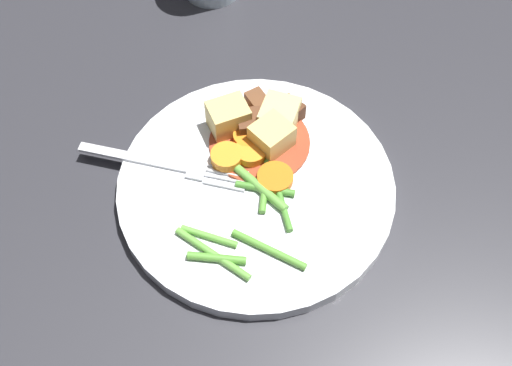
# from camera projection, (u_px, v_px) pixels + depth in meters

# --- Properties ---
(ground_plane) EXTENTS (3.00, 3.00, 0.00)m
(ground_plane) POSITION_uv_depth(u_px,v_px,m) (256.00, 191.00, 0.65)
(ground_plane) COLOR #2D2D33
(dinner_plate) EXTENTS (0.27, 0.27, 0.02)m
(dinner_plate) POSITION_uv_depth(u_px,v_px,m) (256.00, 187.00, 0.64)
(dinner_plate) COLOR white
(dinner_plate) RESTS_ON ground_plane
(stew_sauce) EXTENTS (0.10, 0.10, 0.00)m
(stew_sauce) POSITION_uv_depth(u_px,v_px,m) (260.00, 142.00, 0.66)
(stew_sauce) COLOR #93381E
(stew_sauce) RESTS_ON dinner_plate
(carrot_slice_0) EXTENTS (0.04, 0.04, 0.01)m
(carrot_slice_0) POSITION_uv_depth(u_px,v_px,m) (249.00, 138.00, 0.66)
(carrot_slice_0) COLOR orange
(carrot_slice_0) RESTS_ON dinner_plate
(carrot_slice_1) EXTENTS (0.04, 0.04, 0.01)m
(carrot_slice_1) POSITION_uv_depth(u_px,v_px,m) (227.00, 158.00, 0.64)
(carrot_slice_1) COLOR orange
(carrot_slice_1) RESTS_ON dinner_plate
(carrot_slice_2) EXTENTS (0.05, 0.05, 0.01)m
(carrot_slice_2) POSITION_uv_depth(u_px,v_px,m) (274.00, 174.00, 0.64)
(carrot_slice_2) COLOR orange
(carrot_slice_2) RESTS_ON dinner_plate
(carrot_slice_3) EXTENTS (0.04, 0.04, 0.01)m
(carrot_slice_3) POSITION_uv_depth(u_px,v_px,m) (248.00, 153.00, 0.65)
(carrot_slice_3) COLOR orange
(carrot_slice_3) RESTS_ON dinner_plate
(potato_chunk_0) EXTENTS (0.05, 0.05, 0.03)m
(potato_chunk_0) POSITION_uv_depth(u_px,v_px,m) (279.00, 116.00, 0.66)
(potato_chunk_0) COLOR #E5CC7A
(potato_chunk_0) RESTS_ON dinner_plate
(potato_chunk_1) EXTENTS (0.05, 0.05, 0.03)m
(potato_chunk_1) POSITION_uv_depth(u_px,v_px,m) (272.00, 137.00, 0.65)
(potato_chunk_1) COLOR #DBBC6B
(potato_chunk_1) RESTS_ON dinner_plate
(potato_chunk_2) EXTENTS (0.04, 0.05, 0.03)m
(potato_chunk_2) POSITION_uv_depth(u_px,v_px,m) (228.00, 118.00, 0.66)
(potato_chunk_2) COLOR #DBBC6B
(potato_chunk_2) RESTS_ON dinner_plate
(meat_chunk_0) EXTENTS (0.04, 0.04, 0.02)m
(meat_chunk_0) POSITION_uv_depth(u_px,v_px,m) (289.00, 112.00, 0.67)
(meat_chunk_0) COLOR #4C2B19
(meat_chunk_0) RESTS_ON dinner_plate
(meat_chunk_1) EXTENTS (0.03, 0.03, 0.02)m
(meat_chunk_1) POSITION_uv_depth(u_px,v_px,m) (252.00, 124.00, 0.66)
(meat_chunk_1) COLOR #56331E
(meat_chunk_1) RESTS_ON dinner_plate
(meat_chunk_2) EXTENTS (0.03, 0.03, 0.02)m
(meat_chunk_2) POSITION_uv_depth(u_px,v_px,m) (257.00, 102.00, 0.68)
(meat_chunk_2) COLOR brown
(meat_chunk_2) RESTS_ON dinner_plate
(green_bean_0) EXTENTS (0.07, 0.03, 0.01)m
(green_bean_0) POSITION_uv_depth(u_px,v_px,m) (266.00, 182.00, 0.63)
(green_bean_0) COLOR #599E38
(green_bean_0) RESTS_ON dinner_plate
(green_bean_1) EXTENTS (0.03, 0.05, 0.01)m
(green_bean_1) POSITION_uv_depth(u_px,v_px,m) (209.00, 236.00, 0.60)
(green_bean_1) COLOR #66AD42
(green_bean_1) RESTS_ON dinner_plate
(green_bean_2) EXTENTS (0.06, 0.01, 0.01)m
(green_bean_2) POSITION_uv_depth(u_px,v_px,m) (282.00, 203.00, 0.62)
(green_bean_2) COLOR #4C8E33
(green_bean_2) RESTS_ON dinner_plate
(green_bean_3) EXTENTS (0.06, 0.06, 0.01)m
(green_bean_3) POSITION_uv_depth(u_px,v_px,m) (213.00, 254.00, 0.59)
(green_bean_3) COLOR #66AD42
(green_bean_3) RESTS_ON dinner_plate
(green_bean_4) EXTENTS (0.05, 0.06, 0.01)m
(green_bean_4) POSITION_uv_depth(u_px,v_px,m) (271.00, 249.00, 0.59)
(green_bean_4) COLOR #599E38
(green_bean_4) RESTS_ON dinner_plate
(green_bean_5) EXTENTS (0.02, 0.05, 0.01)m
(green_bean_5) POSITION_uv_depth(u_px,v_px,m) (217.00, 258.00, 0.59)
(green_bean_5) COLOR #599E38
(green_bean_5) RESTS_ON dinner_plate
(green_bean_6) EXTENTS (0.03, 0.06, 0.01)m
(green_bean_6) POSITION_uv_depth(u_px,v_px,m) (265.00, 189.00, 0.63)
(green_bean_6) COLOR #4C8E33
(green_bean_6) RESTS_ON dinner_plate
(green_bean_7) EXTENTS (0.07, 0.05, 0.01)m
(green_bean_7) POSITION_uv_depth(u_px,v_px,m) (254.00, 185.00, 0.63)
(green_bean_7) COLOR #66AD42
(green_bean_7) RESTS_ON dinner_plate
(fork) EXTENTS (0.08, 0.17, 0.00)m
(fork) POSITION_uv_depth(u_px,v_px,m) (168.00, 164.00, 0.64)
(fork) COLOR silver
(fork) RESTS_ON dinner_plate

